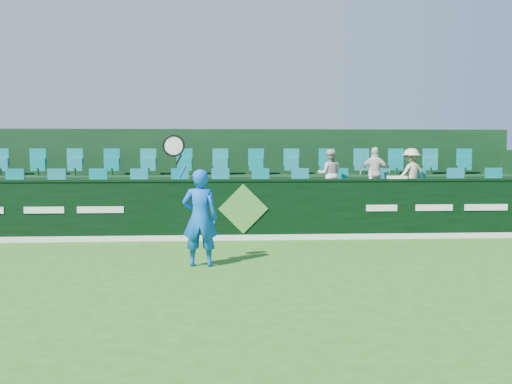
{
  "coord_description": "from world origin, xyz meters",
  "views": [
    {
      "loc": [
        -0.48,
        -8.58,
        1.98
      ],
      "look_at": [
        0.22,
        2.8,
        1.15
      ],
      "focal_mm": 40.0,
      "sensor_mm": 36.0,
      "label": 1
    }
  ],
  "objects": [
    {
      "name": "tennis_player",
      "position": [
        -0.85,
        1.12,
        0.85
      ],
      "size": [
        1.0,
        0.44,
        2.32
      ],
      "color": "blue",
      "rests_on": "ground"
    },
    {
      "name": "drinks_bottle",
      "position": [
        2.87,
        4.0,
        1.46
      ],
      "size": [
        0.07,
        0.07,
        0.23
      ],
      "primitive_type": "cylinder",
      "color": "silver",
      "rests_on": "sponsor_hoarding"
    },
    {
      "name": "seat_row_back",
      "position": [
        0.0,
        7.3,
        1.6
      ],
      "size": [
        13.5,
        0.5,
        0.6
      ],
      "primitive_type": "cube",
      "color": "#187C85",
      "rests_on": "stand_tier_back"
    },
    {
      "name": "ground",
      "position": [
        0.0,
        0.0,
        0.0
      ],
      "size": [
        60.0,
        60.0,
        0.0
      ],
      "primitive_type": "plane",
      "color": "#2C6317",
      "rests_on": "ground"
    },
    {
      "name": "spectator_middle",
      "position": [
        3.28,
        5.12,
        1.43
      ],
      "size": [
        0.8,
        0.58,
        1.27
      ],
      "primitive_type": "imported",
      "rotation": [
        0.0,
        0.0,
        2.73
      ],
      "color": "silver",
      "rests_on": "stand_tier_front"
    },
    {
      "name": "stand_tier_front",
      "position": [
        0.0,
        5.1,
        0.4
      ],
      "size": [
        16.0,
        2.0,
        0.8
      ],
      "primitive_type": "cube",
      "color": "black",
      "rests_on": "ground"
    },
    {
      "name": "towel",
      "position": [
        3.47,
        4.0,
        1.38
      ],
      "size": [
        0.4,
        0.26,
        0.06
      ],
      "primitive_type": "cube",
      "color": "white",
      "rests_on": "sponsor_hoarding"
    },
    {
      "name": "stand_rear",
      "position": [
        0.0,
        7.44,
        1.22
      ],
      "size": [
        16.0,
        4.1,
        2.6
      ],
      "color": "black",
      "rests_on": "ground"
    },
    {
      "name": "seat_row_front",
      "position": [
        0.0,
        5.5,
        1.1
      ],
      "size": [
        13.5,
        0.5,
        0.6
      ],
      "primitive_type": "cube",
      "color": "#187C85",
      "rests_on": "stand_tier_front"
    },
    {
      "name": "spectator_left",
      "position": [
        2.15,
        5.12,
        1.41
      ],
      "size": [
        0.64,
        0.53,
        1.21
      ],
      "primitive_type": "imported",
      "rotation": [
        0.0,
        0.0,
        3.02
      ],
      "color": "beige",
      "rests_on": "stand_tier_front"
    },
    {
      "name": "stand_tier_back",
      "position": [
        0.0,
        7.0,
        0.65
      ],
      "size": [
        16.0,
        1.8,
        1.3
      ],
      "primitive_type": "cube",
      "color": "black",
      "rests_on": "ground"
    },
    {
      "name": "sponsor_hoarding",
      "position": [
        0.0,
        4.0,
        0.67
      ],
      "size": [
        16.0,
        0.25,
        1.35
      ],
      "color": "black",
      "rests_on": "ground"
    },
    {
      "name": "spectator_right",
      "position": [
        4.17,
        5.12,
        1.42
      ],
      "size": [
        0.91,
        0.73,
        1.24
      ],
      "primitive_type": "imported",
      "rotation": [
        0.0,
        0.0,
        3.53
      ],
      "color": "beige",
      "rests_on": "stand_tier_front"
    }
  ]
}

